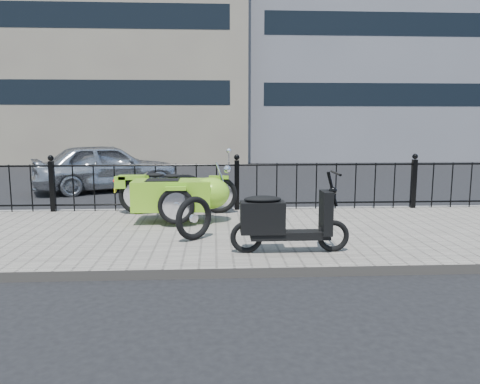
{
  "coord_description": "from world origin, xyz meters",
  "views": [
    {
      "loc": [
        -0.44,
        -7.65,
        1.81
      ],
      "look_at": [
        -0.02,
        -0.1,
        0.67
      ],
      "focal_mm": 35.0,
      "sensor_mm": 36.0,
      "label": 1
    }
  ],
  "objects": [
    {
      "name": "sidewalk",
      "position": [
        0.0,
        -0.5,
        0.06
      ],
      "size": [
        30.0,
        3.8,
        0.12
      ],
      "primitive_type": "cube",
      "color": "slate",
      "rests_on": "ground"
    },
    {
      "name": "scooter",
      "position": [
        0.44,
        -1.74,
        0.53
      ],
      "size": [
        1.57,
        0.46,
        1.06
      ],
      "color": "black",
      "rests_on": "sidewalk"
    },
    {
      "name": "curb",
      "position": [
        0.0,
        1.44,
        0.06
      ],
      "size": [
        30.0,
        0.1,
        0.12
      ],
      "primitive_type": "cube",
      "color": "gray",
      "rests_on": "ground"
    },
    {
      "name": "spare_tire",
      "position": [
        -0.73,
        -1.04,
        0.44
      ],
      "size": [
        0.54,
        0.49,
        0.64
      ],
      "primitive_type": "torus",
      "rotation": [
        1.57,
        0.0,
        0.73
      ],
      "color": "black",
      "rests_on": "sidewalk"
    },
    {
      "name": "iron_fence",
      "position": [
        0.0,
        1.3,
        0.59
      ],
      "size": [
        14.11,
        0.11,
        1.08
      ],
      "color": "black",
      "rests_on": "sidewalk"
    },
    {
      "name": "building_tan",
      "position": [
        -6.0,
        15.99,
        6.0
      ],
      "size": [
        14.0,
        8.01,
        12.0
      ],
      "color": "gray",
      "rests_on": "ground"
    },
    {
      "name": "ground",
      "position": [
        0.0,
        0.0,
        0.0
      ],
      "size": [
        120.0,
        120.0,
        0.0
      ],
      "primitive_type": "plane",
      "color": "black",
      "rests_on": "ground"
    },
    {
      "name": "motorcycle_sidecar",
      "position": [
        -0.97,
        0.34,
        0.59
      ],
      "size": [
        2.28,
        1.48,
        0.98
      ],
      "color": "black",
      "rests_on": "sidewalk"
    },
    {
      "name": "building_grey",
      "position": [
        7.0,
        16.99,
        7.5
      ],
      "size": [
        12.0,
        8.01,
        15.0
      ],
      "color": "slate",
      "rests_on": "ground"
    },
    {
      "name": "sedan_car",
      "position": [
        -3.27,
        4.84,
        0.63
      ],
      "size": [
        4.01,
        2.92,
        1.27
      ],
      "primitive_type": "imported",
      "rotation": [
        0.0,
        0.0,
        2.0
      ],
      "color": "#ACAEB3",
      "rests_on": "ground"
    }
  ]
}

